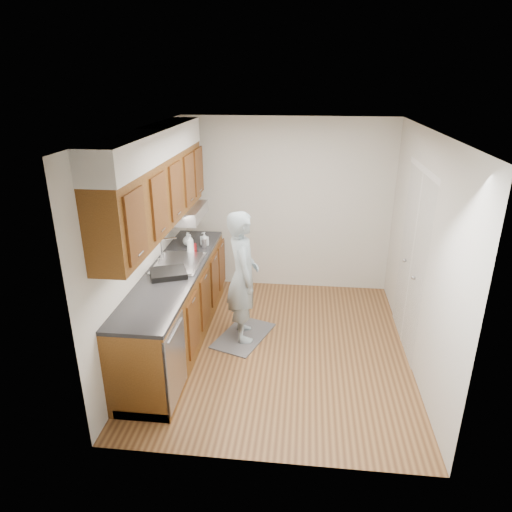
% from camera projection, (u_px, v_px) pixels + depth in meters
% --- Properties ---
extents(floor, '(3.50, 3.50, 0.00)m').
position_uv_depth(floor, '(277.00, 347.00, 5.43)').
color(floor, brown).
rests_on(floor, ground).
extents(ceiling, '(3.50, 3.50, 0.00)m').
position_uv_depth(ceiling, '(282.00, 130.00, 4.50)').
color(ceiling, white).
rests_on(ceiling, wall_left).
extents(wall_left, '(0.02, 3.50, 2.50)m').
position_uv_depth(wall_left, '(146.00, 243.00, 5.12)').
color(wall_left, beige).
rests_on(wall_left, floor).
extents(wall_right, '(0.02, 3.50, 2.50)m').
position_uv_depth(wall_right, '(421.00, 254.00, 4.81)').
color(wall_right, beige).
rests_on(wall_right, floor).
extents(wall_back, '(3.00, 0.02, 2.50)m').
position_uv_depth(wall_back, '(287.00, 206.00, 6.58)').
color(wall_back, beige).
rests_on(wall_back, floor).
extents(counter, '(0.64, 2.80, 1.30)m').
position_uv_depth(counter, '(177.00, 305.00, 5.37)').
color(counter, brown).
rests_on(counter, floor).
extents(upper_cabinets, '(0.47, 2.80, 1.21)m').
position_uv_depth(upper_cabinets, '(157.00, 181.00, 4.88)').
color(upper_cabinets, brown).
rests_on(upper_cabinets, wall_left).
extents(closet_door, '(0.02, 1.22, 2.05)m').
position_uv_depth(closet_door, '(411.00, 263.00, 5.17)').
color(closet_door, white).
rests_on(closet_door, wall_right).
extents(floor_mat, '(0.76, 0.97, 0.02)m').
position_uv_depth(floor_mat, '(243.00, 336.00, 5.64)').
color(floor_mat, slate).
rests_on(floor_mat, floor).
extents(person, '(0.58, 0.73, 1.80)m').
position_uv_depth(person, '(243.00, 268.00, 5.30)').
color(person, '#90A5B0').
rests_on(person, floor_mat).
extents(soap_bottle_a, '(0.12, 0.12, 0.24)m').
position_uv_depth(soap_bottle_a, '(190.00, 244.00, 5.66)').
color(soap_bottle_a, silver).
rests_on(soap_bottle_a, counter).
extents(soap_bottle_b, '(0.12, 0.12, 0.18)m').
position_uv_depth(soap_bottle_b, '(204.00, 239.00, 5.91)').
color(soap_bottle_b, silver).
rests_on(soap_bottle_b, counter).
extents(soap_bottle_c, '(0.19, 0.19, 0.18)m').
position_uv_depth(soap_bottle_c, '(188.00, 239.00, 5.92)').
color(soap_bottle_c, silver).
rests_on(soap_bottle_c, counter).
extents(soda_can, '(0.08, 0.08, 0.11)m').
position_uv_depth(soda_can, '(194.00, 248.00, 5.70)').
color(soda_can, maroon).
rests_on(soda_can, counter).
extents(steel_can, '(0.06, 0.06, 0.11)m').
position_uv_depth(steel_can, '(204.00, 243.00, 5.87)').
color(steel_can, '#A5A5AA').
rests_on(steel_can, counter).
extents(dish_rack, '(0.48, 0.45, 0.06)m').
position_uv_depth(dish_rack, '(168.00, 273.00, 5.04)').
color(dish_rack, black).
rests_on(dish_rack, counter).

